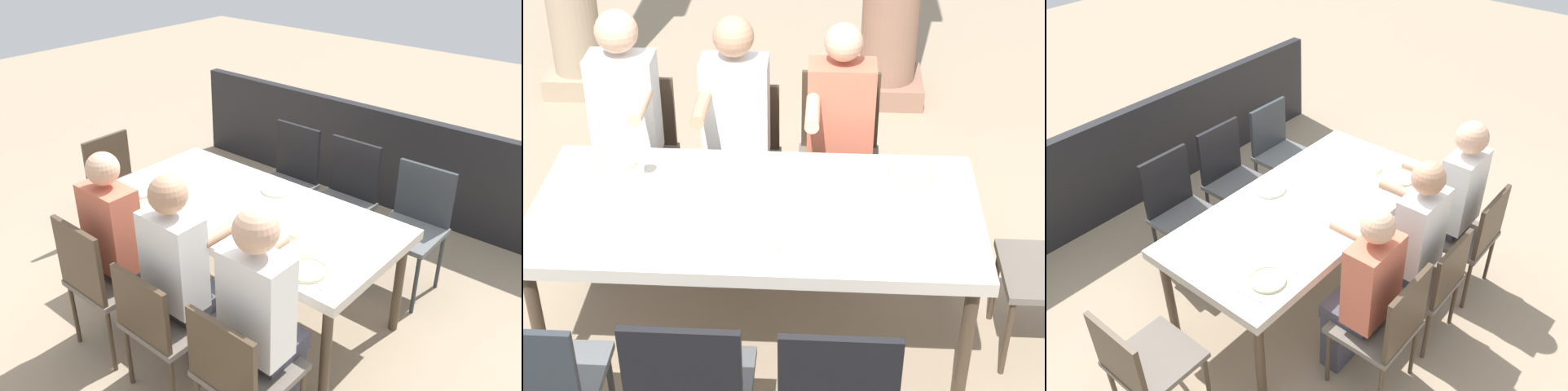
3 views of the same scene
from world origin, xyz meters
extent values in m
plane|color=gray|center=(0.00, 0.00, 0.00)|extent=(16.00, 16.00, 0.00)
cube|color=beige|center=(0.00, 0.00, 0.73)|extent=(1.99, 0.97, 0.06)
cylinder|color=#473828|center=(-0.92, 0.41, 0.35)|extent=(0.06, 0.06, 0.69)
cylinder|color=#473828|center=(0.92, 0.41, 0.35)|extent=(0.06, 0.06, 0.69)
cylinder|color=#473828|center=(-0.92, -0.41, 0.35)|extent=(0.06, 0.06, 0.69)
cylinder|color=#473828|center=(0.92, -0.41, 0.35)|extent=(0.06, 0.06, 0.69)
cube|color=#6A6158|center=(-0.74, 0.83, 0.45)|extent=(0.44, 0.44, 0.04)
cube|color=#473828|center=(-0.74, 1.03, 0.66)|extent=(0.42, 0.03, 0.42)
cylinder|color=#473828|center=(-0.93, 0.64, 0.22)|extent=(0.03, 0.03, 0.43)
cylinder|color=#473828|center=(-0.55, 0.64, 0.22)|extent=(0.03, 0.03, 0.43)
cylinder|color=#473828|center=(-0.93, 1.02, 0.22)|extent=(0.03, 0.03, 0.43)
cylinder|color=#473828|center=(-0.55, 1.02, 0.22)|extent=(0.03, 0.03, 0.43)
cube|color=#5B5E61|center=(-0.74, -0.83, 0.48)|extent=(0.44, 0.44, 0.04)
cube|color=#2D3338|center=(-0.74, -1.03, 0.70)|extent=(0.42, 0.03, 0.44)
cylinder|color=#2D3338|center=(-0.55, -0.64, 0.23)|extent=(0.03, 0.03, 0.46)
cylinder|color=#2D3338|center=(-0.93, -0.64, 0.23)|extent=(0.03, 0.03, 0.46)
cylinder|color=#2D3338|center=(-0.55, -1.02, 0.23)|extent=(0.03, 0.03, 0.46)
cylinder|color=#2D3338|center=(-0.93, -1.02, 0.23)|extent=(0.03, 0.03, 0.46)
cube|color=#6A6158|center=(-0.17, 0.83, 0.44)|extent=(0.44, 0.44, 0.04)
cube|color=#473828|center=(-0.17, 1.03, 0.65)|extent=(0.42, 0.03, 0.40)
cylinder|color=#473828|center=(-0.36, 0.64, 0.21)|extent=(0.03, 0.03, 0.43)
cylinder|color=#473828|center=(0.02, 0.64, 0.21)|extent=(0.03, 0.03, 0.43)
cylinder|color=#473828|center=(-0.36, 1.02, 0.21)|extent=(0.03, 0.03, 0.43)
cylinder|color=#473828|center=(0.02, 1.02, 0.21)|extent=(0.03, 0.03, 0.43)
cube|color=#4F4F50|center=(-0.17, -0.83, 0.48)|extent=(0.44, 0.44, 0.04)
cube|color=black|center=(-0.17, -1.03, 0.72)|extent=(0.42, 0.03, 0.47)
cylinder|color=black|center=(0.02, -0.64, 0.23)|extent=(0.03, 0.03, 0.46)
cylinder|color=black|center=(-0.36, -0.64, 0.23)|extent=(0.03, 0.03, 0.46)
cylinder|color=black|center=(0.02, -1.02, 0.23)|extent=(0.03, 0.03, 0.46)
cylinder|color=black|center=(-0.36, -1.02, 0.23)|extent=(0.03, 0.03, 0.46)
cube|color=#6A6158|center=(0.37, 0.83, 0.47)|extent=(0.44, 0.44, 0.04)
cube|color=#473828|center=(0.37, 1.03, 0.70)|extent=(0.42, 0.03, 0.47)
cylinder|color=#473828|center=(0.18, 0.64, 0.23)|extent=(0.03, 0.03, 0.45)
cylinder|color=#473828|center=(0.56, 0.64, 0.23)|extent=(0.03, 0.03, 0.45)
cylinder|color=#473828|center=(0.18, 1.02, 0.23)|extent=(0.03, 0.03, 0.45)
cylinder|color=#473828|center=(0.56, 1.02, 0.23)|extent=(0.03, 0.03, 0.45)
cube|color=#4F4F50|center=(0.37, -0.83, 0.46)|extent=(0.44, 0.44, 0.04)
cube|color=black|center=(0.37, -1.03, 0.70)|extent=(0.42, 0.03, 0.48)
cylinder|color=black|center=(0.56, -0.64, 0.22)|extent=(0.03, 0.03, 0.44)
cylinder|color=black|center=(0.18, -0.64, 0.22)|extent=(0.03, 0.03, 0.44)
cylinder|color=black|center=(0.56, -1.02, 0.22)|extent=(0.03, 0.03, 0.44)
cylinder|color=black|center=(0.18, -1.02, 0.22)|extent=(0.03, 0.03, 0.44)
cube|color=#6A6158|center=(1.34, 0.00, 0.45)|extent=(0.44, 0.44, 0.04)
cube|color=#473828|center=(1.54, 0.00, 0.66)|extent=(0.03, 0.42, 0.41)
cylinder|color=#473828|center=(1.15, 0.19, 0.22)|extent=(0.03, 0.03, 0.43)
cylinder|color=#473828|center=(1.15, -0.19, 0.22)|extent=(0.03, 0.03, 0.43)
cylinder|color=#473828|center=(1.53, -0.19, 0.22)|extent=(0.03, 0.03, 0.43)
cube|color=#3F3F4C|center=(-0.74, 0.58, 0.23)|extent=(0.24, 0.14, 0.46)
cube|color=#3F3F4C|center=(-0.74, 0.67, 0.51)|extent=(0.28, 0.32, 0.10)
cube|color=white|center=(-0.74, 0.78, 0.84)|extent=(0.34, 0.20, 0.56)
sphere|color=tan|center=(-0.74, 0.78, 1.24)|extent=(0.22, 0.22, 0.22)
cylinder|color=tan|center=(-0.60, 0.54, 0.96)|extent=(0.07, 0.30, 0.07)
cube|color=#3F3F4C|center=(0.37, 0.59, 0.23)|extent=(0.24, 0.14, 0.46)
cube|color=#3F3F4C|center=(0.37, 0.68, 0.51)|extent=(0.28, 0.32, 0.10)
cube|color=#CC664C|center=(0.37, 0.79, 0.83)|extent=(0.34, 0.20, 0.53)
sphere|color=tan|center=(0.37, 0.79, 1.21)|extent=(0.19, 0.19, 0.19)
cylinder|color=tan|center=(0.23, 0.55, 0.94)|extent=(0.07, 0.30, 0.07)
cube|color=#3F3F4C|center=(-0.17, 0.59, 0.23)|extent=(0.24, 0.14, 0.46)
cube|color=#3F3F4C|center=(-0.17, 0.68, 0.51)|extent=(0.28, 0.32, 0.10)
cube|color=white|center=(-0.17, 0.79, 0.83)|extent=(0.34, 0.20, 0.55)
sphere|color=tan|center=(-0.17, 0.79, 1.23)|extent=(0.21, 0.21, 0.21)
cylinder|color=tan|center=(-0.31, 0.55, 0.95)|extent=(0.07, 0.30, 0.07)
cube|color=black|center=(0.00, -1.91, 0.45)|extent=(4.39, 0.10, 0.90)
cylinder|color=silver|center=(-0.71, 0.32, 0.76)|extent=(0.22, 0.22, 0.01)
torus|color=#A0BE77|center=(-0.71, 0.32, 0.77)|extent=(0.23, 0.23, 0.01)
cylinder|color=white|center=(-0.54, 0.22, 0.76)|extent=(0.06, 0.06, 0.00)
cylinder|color=white|center=(-0.54, 0.22, 0.80)|extent=(0.01, 0.01, 0.08)
sphere|color=#F2EFCC|center=(-0.54, 0.22, 0.87)|extent=(0.07, 0.07, 0.07)
cube|color=silver|center=(-0.86, 0.32, 0.76)|extent=(0.02, 0.17, 0.01)
cube|color=silver|center=(-0.56, 0.32, 0.76)|extent=(0.03, 0.17, 0.01)
cylinder|color=white|center=(0.01, -0.32, 0.76)|extent=(0.23, 0.23, 0.01)
torus|color=#A9CD91|center=(0.01, -0.32, 0.77)|extent=(0.23, 0.23, 0.01)
cube|color=silver|center=(-0.14, -0.32, 0.76)|extent=(0.02, 0.17, 0.01)
cube|color=silver|center=(0.16, -0.32, 0.76)|extent=(0.03, 0.17, 0.01)
cylinder|color=silver|center=(0.70, 0.29, 0.76)|extent=(0.21, 0.21, 0.01)
torus|color=#A0BE77|center=(0.70, 0.29, 0.77)|extent=(0.21, 0.21, 0.01)
cube|color=silver|center=(0.55, 0.29, 0.76)|extent=(0.02, 0.17, 0.01)
cube|color=silver|center=(0.85, 0.29, 0.76)|extent=(0.03, 0.17, 0.01)
camera|label=1|loc=(-2.13, 2.37, 2.52)|focal=38.59mm
camera|label=2|loc=(0.30, -3.14, 2.89)|focal=59.37mm
camera|label=3|loc=(2.35, 1.93, 3.00)|focal=38.15mm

